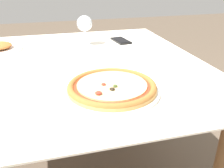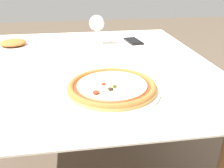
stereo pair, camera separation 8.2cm
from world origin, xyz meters
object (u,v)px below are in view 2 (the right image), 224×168
side_plate (13,44)px  cell_phone (133,41)px  pizza_plate (112,88)px  wine_glass_far_left (97,24)px  dining_table (75,80)px

side_plate → cell_phone: bearing=0.6°
pizza_plate → wine_glass_far_left: 0.59m
wine_glass_far_left → side_plate: wine_glass_far_left is taller
wine_glass_far_left → dining_table: bearing=-115.4°
dining_table → cell_phone: size_ratio=7.82×
pizza_plate → cell_phone: bearing=70.6°
dining_table → wine_glass_far_left: wine_glass_far_left is taller
cell_phone → side_plate: side_plate is taller
cell_phone → wine_glass_far_left: bearing=-174.0°
pizza_plate → dining_table: bearing=112.4°
pizza_plate → side_plate: same height
dining_table → wine_glass_far_left: (0.13, 0.28, 0.20)m
dining_table → wine_glass_far_left: size_ratio=7.63×
side_plate → pizza_plate: bearing=-54.1°
pizza_plate → side_plate: (-0.43, 0.60, -0.00)m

